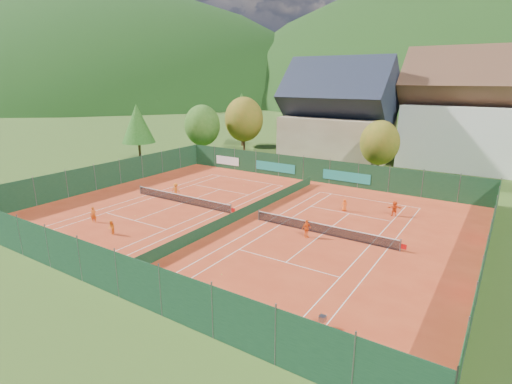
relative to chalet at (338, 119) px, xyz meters
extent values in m
plane|color=#314F18|center=(3.00, -30.00, -6.64)|extent=(600.00, 600.00, 0.00)
cube|color=#B5371A|center=(3.00, -30.00, -6.62)|extent=(40.00, 32.00, 0.01)
cube|color=white|center=(-5.00, -18.12, -6.61)|extent=(10.97, 0.06, 0.00)
cube|color=white|center=(-5.00, -41.88, -6.61)|extent=(10.97, 0.06, 0.00)
cube|color=white|center=(-10.48, -30.00, -6.61)|extent=(0.06, 23.77, 0.00)
cube|color=white|center=(0.49, -30.00, -6.61)|extent=(0.06, 23.77, 0.00)
cube|color=white|center=(-9.12, -30.00, -6.61)|extent=(0.06, 23.77, 0.00)
cube|color=white|center=(-0.88, -30.00, -6.61)|extent=(0.06, 23.77, 0.00)
cube|color=white|center=(-5.00, -23.60, -6.61)|extent=(8.23, 0.06, 0.00)
cube|color=white|center=(-5.00, -36.40, -6.61)|extent=(8.23, 0.06, 0.00)
cube|color=white|center=(-5.00, -30.00, -6.61)|extent=(0.06, 12.80, 0.00)
cube|color=white|center=(11.00, -18.12, -6.61)|extent=(10.97, 0.06, 0.00)
cube|color=white|center=(11.00, -41.88, -6.61)|extent=(10.97, 0.06, 0.00)
cube|color=white|center=(5.51, -30.00, -6.61)|extent=(0.06, 23.77, 0.00)
cube|color=white|center=(16.48, -30.00, -6.61)|extent=(0.06, 23.77, 0.00)
cube|color=white|center=(6.88, -30.00, -6.61)|extent=(0.06, 23.77, 0.00)
cube|color=white|center=(15.12, -30.00, -6.61)|extent=(0.06, 23.77, 0.00)
cube|color=white|center=(11.00, -23.60, -6.61)|extent=(8.23, 0.06, 0.00)
cube|color=white|center=(11.00, -36.40, -6.61)|extent=(8.23, 0.06, 0.00)
cube|color=white|center=(11.00, -30.00, -6.61)|extent=(0.06, 12.80, 0.00)
cylinder|color=#59595B|center=(-11.40, -30.00, -6.11)|extent=(0.10, 0.10, 1.02)
cylinder|color=#59595B|center=(1.40, -30.00, -6.11)|extent=(0.10, 0.10, 1.02)
cube|color=black|center=(-5.00, -30.00, -6.16)|extent=(12.80, 0.02, 0.86)
cube|color=white|center=(-5.00, -30.00, -5.73)|extent=(12.80, 0.04, 0.06)
cube|color=red|center=(1.65, -30.00, -6.17)|extent=(0.40, 0.04, 0.40)
cylinder|color=#59595B|center=(4.60, -30.00, -6.11)|extent=(0.10, 0.10, 1.02)
cylinder|color=#59595B|center=(17.40, -30.00, -6.11)|extent=(0.10, 0.10, 1.02)
cube|color=black|center=(11.00, -30.00, -6.16)|extent=(12.80, 0.02, 0.86)
cube|color=white|center=(11.00, -30.00, -5.73)|extent=(12.80, 0.04, 0.06)
cube|color=red|center=(17.65, -30.00, -6.17)|extent=(0.40, 0.04, 0.40)
cube|color=#153C22|center=(3.00, -30.00, -6.12)|extent=(0.03, 28.80, 1.00)
cube|color=#13361D|center=(3.00, -14.00, -5.12)|extent=(40.00, 0.04, 3.00)
cube|color=teal|center=(-3.00, -14.06, -5.42)|extent=(6.00, 0.03, 1.20)
cube|color=teal|center=(7.00, -14.06, -5.42)|extent=(6.00, 0.03, 1.20)
cube|color=silver|center=(-11.00, -14.06, -5.42)|extent=(4.00, 0.03, 1.20)
cube|color=#143721|center=(3.00, -46.00, -5.12)|extent=(40.00, 0.04, 3.00)
cube|color=#163C22|center=(-17.00, -30.00, -5.12)|extent=(0.04, 32.00, 3.00)
cube|color=#13361B|center=(23.00, -30.00, -5.12)|extent=(0.04, 32.00, 3.00)
cube|color=#B21414|center=(22.94, -34.00, -5.42)|extent=(0.03, 3.00, 1.20)
cube|color=#B21414|center=(22.94, -24.00, -5.42)|extent=(0.03, 3.00, 1.20)
cube|color=tan|center=(0.00, 0.00, -3.12)|extent=(15.00, 12.00, 7.00)
cube|color=#1E2333|center=(0.00, 0.00, 3.38)|extent=(16.20, 12.00, 12.00)
cube|color=silver|center=(19.00, 6.00, -2.12)|extent=(20.00, 11.00, 9.00)
cube|color=brown|center=(19.00, 6.00, 5.13)|extent=(21.60, 11.00, 11.00)
cylinder|color=#4C361B|center=(-19.00, -10.00, -5.22)|extent=(0.36, 0.36, 2.80)
ellipsoid|color=#30601B|center=(-19.00, -10.00, -1.22)|extent=(5.72, 5.72, 6.58)
cylinder|color=#4C2B1B|center=(-15.00, -4.00, -5.05)|extent=(0.36, 0.36, 3.15)
ellipsoid|color=olive|center=(-15.00, -4.00, -0.55)|extent=(6.44, 6.44, 7.40)
cylinder|color=#472E19|center=(-21.00, 4.00, -4.87)|extent=(0.36, 0.36, 3.50)
cone|color=#245518|center=(-21.00, 4.00, 0.13)|extent=(5.60, 5.60, 6.50)
cylinder|color=#4C311B|center=(9.00, -8.00, -5.40)|extent=(0.36, 0.36, 2.45)
ellipsoid|color=olive|center=(9.00, -8.00, -1.90)|extent=(5.01, 5.01, 5.76)
cylinder|color=#462919|center=(-25.00, -18.00, -5.05)|extent=(0.36, 0.36, 3.15)
cone|color=#225819|center=(-25.00, -18.00, -0.55)|extent=(5.04, 5.04, 5.85)
ellipsoid|color=black|center=(13.00, 270.00, -48.97)|extent=(440.00, 440.00, 242.00)
ellipsoid|color=black|center=(-217.00, 130.00, -42.32)|extent=(340.00, 340.00, 204.00)
cylinder|color=slate|center=(16.22, -42.31, -6.22)|extent=(0.02, 0.02, 0.80)
cylinder|color=slate|center=(16.52, -42.31, -6.22)|extent=(0.02, 0.02, 0.80)
cylinder|color=slate|center=(16.22, -42.01, -6.22)|extent=(0.02, 0.02, 0.80)
cylinder|color=slate|center=(16.52, -42.01, -6.22)|extent=(0.02, 0.02, 0.80)
cube|color=slate|center=(16.37, -42.16, -6.07)|extent=(0.34, 0.34, 0.30)
ellipsoid|color=#CCD833|center=(16.37, -42.16, -6.04)|extent=(0.28, 0.28, 0.16)
sphere|color=#CCD833|center=(-5.99, -35.48, -6.59)|extent=(0.07, 0.07, 0.07)
sphere|color=#CCD833|center=(8.29, -40.39, -6.59)|extent=(0.07, 0.07, 0.07)
sphere|color=#CCD833|center=(7.49, -28.04, -6.59)|extent=(0.07, 0.07, 0.07)
sphere|color=#CCD833|center=(-3.61, -20.54, -6.59)|extent=(0.07, 0.07, 0.07)
imported|color=#DA5613|center=(-7.76, -38.70, -5.89)|extent=(0.64, 0.61, 1.47)
imported|color=orange|center=(-3.85, -39.78, -6.00)|extent=(0.73, 0.65, 1.25)
imported|color=orange|center=(-7.37, -28.46, -5.87)|extent=(1.07, 0.76, 1.50)
imported|color=orange|center=(10.14, -31.35, -5.84)|extent=(0.74, 0.99, 1.56)
imported|color=#FC5716|center=(10.31, -23.14, -6.00)|extent=(0.73, 0.65, 1.26)
imported|color=#F84F16|center=(14.85, -21.98, -5.86)|extent=(1.47, 0.99, 1.52)
camera|label=1|loc=(23.43, -59.47, 6.13)|focal=28.00mm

